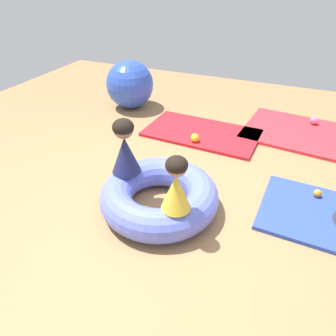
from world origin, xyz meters
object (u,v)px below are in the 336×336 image
child_in_yellow (176,184)px  play_ball_orange (317,193)px  exercise_ball_large (130,84)px  play_ball_pink (314,121)px  child_in_navy (125,147)px  play_ball_yellow (195,138)px  inflatable_cushion (159,196)px

child_in_yellow → play_ball_orange: 1.49m
play_ball_orange → exercise_ball_large: bearing=153.9°
child_in_yellow → play_ball_pink: size_ratio=4.30×
child_in_navy → child_in_yellow: size_ratio=1.12×
play_ball_yellow → exercise_ball_large: (-1.31, 0.76, 0.26)m
play_ball_yellow → child_in_navy: bearing=-101.8°
play_ball_pink → exercise_ball_large: 2.69m
child_in_yellow → child_in_navy: bearing=-141.1°
play_ball_yellow → exercise_ball_large: size_ratio=0.15×
child_in_navy → play_ball_orange: child_in_navy is taller
child_in_navy → play_ball_orange: size_ratio=7.09×
play_ball_pink → play_ball_yellow: bearing=-140.2°
child_in_yellow → play_ball_pink: (0.98, 2.64, -0.42)m
play_ball_pink → exercise_ball_large: bearing=-172.5°
child_in_navy → child_in_yellow: 0.68m
exercise_ball_large → child_in_navy: bearing=-61.9°
child_in_navy → child_in_yellow: child_in_navy is taller
play_ball_yellow → exercise_ball_large: 1.54m
child_in_yellow → play_ball_yellow: child_in_yellow is taller
inflatable_cushion → child_in_yellow: child_in_yellow is taller
play_ball_orange → play_ball_yellow: size_ratio=0.69×
inflatable_cushion → exercise_ball_large: 2.49m
inflatable_cushion → child_in_yellow: bearing=-43.8°
inflatable_cushion → child_in_navy: size_ratio=2.05×
play_ball_pink → play_ball_orange: size_ratio=1.48×
exercise_ball_large → play_ball_orange: bearing=-26.1°
child_in_yellow → play_ball_yellow: 1.62m
play_ball_pink → play_ball_yellow: play_ball_pink is taller
exercise_ball_large → child_in_yellow: bearing=-53.8°
inflatable_cushion → play_ball_orange: (1.33, 0.70, -0.07)m
child_in_yellow → exercise_ball_large: size_ratio=0.65×
inflatable_cushion → child_in_navy: (-0.35, 0.06, 0.40)m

